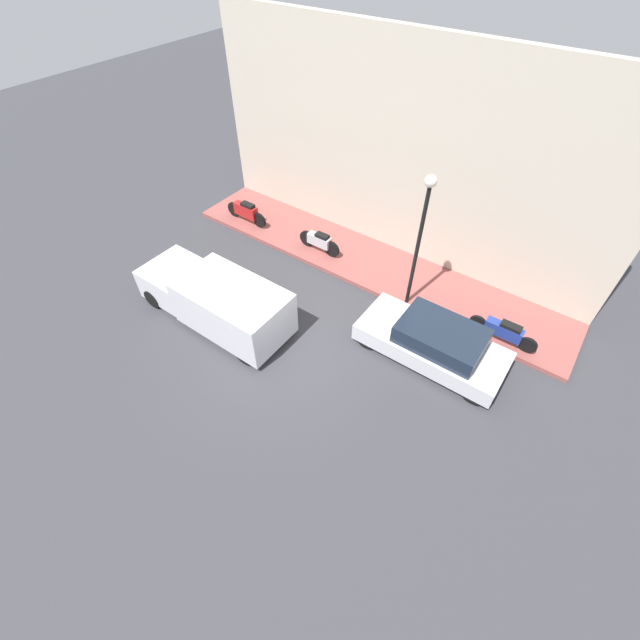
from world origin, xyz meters
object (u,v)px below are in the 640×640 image
motorcycle_blue (504,331)px  streetlamp (422,224)px  scooter_silver (320,241)px  motorcycle_red (246,211)px  delivery_van (215,299)px  parked_car (434,342)px

motorcycle_blue → streetlamp: bearing=92.9°
scooter_silver → motorcycle_blue: bearing=-93.3°
motorcycle_red → streetlamp: (-0.44, -7.61, 2.59)m
scooter_silver → streetlamp: size_ratio=0.39×
motorcycle_blue → streetlamp: streetlamp is taller
delivery_van → motorcycle_blue: size_ratio=2.53×
delivery_van → scooter_silver: (4.70, -0.65, -0.28)m
parked_car → streetlamp: size_ratio=0.96×
parked_car → scooter_silver: bearing=69.4°
motorcycle_red → streetlamp: size_ratio=0.44×
scooter_silver → streetlamp: 4.84m
motorcycle_red → scooter_silver: motorcycle_red is taller
motorcycle_blue → scooter_silver: size_ratio=1.18×
scooter_silver → parked_car: bearing=-110.6°
parked_car → streetlamp: 3.44m
scooter_silver → streetlamp: streetlamp is taller
delivery_van → motorcycle_red: 5.43m
parked_car → motorcycle_red: 9.46m
streetlamp → motorcycle_blue: bearing=-87.1°
motorcycle_blue → motorcycle_red: (0.28, 10.75, 0.06)m
delivery_van → streetlamp: (4.13, -4.68, 2.35)m
streetlamp → motorcycle_red: bearing=86.7°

